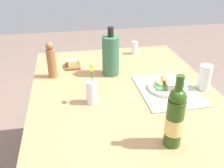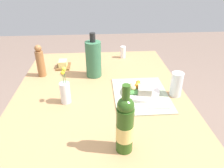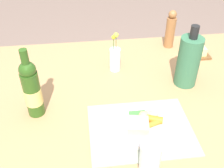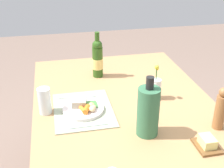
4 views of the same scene
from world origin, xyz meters
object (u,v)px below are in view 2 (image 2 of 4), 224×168
(dinner_plate, at_px, (140,90))
(water_tumbler, at_px, (176,86))
(flower_vase, at_px, (65,92))
(cooler_bottle, at_px, (93,59))
(pepper_mill, at_px, (40,61))
(dining_table, at_px, (101,107))
(fork, at_px, (149,107))
(salt_shaker, at_px, (123,52))
(knife, at_px, (135,80))
(butter_dish, at_px, (63,65))
(wine_bottle, at_px, (125,125))

(dinner_plate, distance_m, water_tumbler, 0.21)
(flower_vase, xyz_separation_m, cooler_bottle, (0.33, -0.16, 0.06))
(pepper_mill, height_order, flower_vase, pepper_mill)
(pepper_mill, distance_m, flower_vase, 0.41)
(dining_table, distance_m, pepper_mill, 0.55)
(fork, bearing_deg, cooler_bottle, 41.09)
(salt_shaker, distance_m, cooler_bottle, 0.41)
(knife, bearing_deg, flower_vase, 115.81)
(butter_dish, bearing_deg, dining_table, -149.27)
(wine_bottle, bearing_deg, dining_table, 12.59)
(dining_table, distance_m, wine_bottle, 0.46)
(wine_bottle, relative_size, butter_dish, 2.42)
(butter_dish, bearing_deg, pepper_mill, 135.75)
(pepper_mill, distance_m, wine_bottle, 0.88)
(dinner_plate, relative_size, flower_vase, 1.04)
(water_tumbler, distance_m, cooler_bottle, 0.57)
(dining_table, xyz_separation_m, dinner_plate, (0.03, -0.24, 0.09))
(dining_table, height_order, salt_shaker, salt_shaker)
(salt_shaker, xyz_separation_m, butter_dish, (-0.16, 0.48, -0.03))
(dining_table, xyz_separation_m, salt_shaker, (0.62, -0.21, 0.12))
(fork, height_order, pepper_mill, pepper_mill)
(fork, relative_size, salt_shaker, 2.26)
(pepper_mill, relative_size, water_tumbler, 1.53)
(salt_shaker, bearing_deg, water_tumbler, -158.59)
(flower_vase, distance_m, wine_bottle, 0.48)
(fork, bearing_deg, water_tumbler, -50.08)
(water_tumbler, height_order, cooler_bottle, cooler_bottle)
(dining_table, xyz_separation_m, fork, (-0.13, -0.27, 0.08))
(knife, xyz_separation_m, salt_shaker, (0.43, 0.03, 0.04))
(dinner_plate, height_order, water_tumbler, water_tumbler)
(dinner_plate, bearing_deg, flower_vase, 97.78)
(fork, xyz_separation_m, water_tumbler, (0.13, -0.18, 0.06))
(wine_bottle, bearing_deg, knife, -14.05)
(cooler_bottle, bearing_deg, fork, -144.58)
(pepper_mill, bearing_deg, dinner_plate, -114.36)
(flower_vase, height_order, salt_shaker, flower_vase)
(fork, xyz_separation_m, wine_bottle, (-0.28, 0.17, 0.12))
(salt_shaker, bearing_deg, cooler_bottle, 142.99)
(dining_table, xyz_separation_m, butter_dish, (0.46, 0.27, 0.09))
(flower_vase, xyz_separation_m, salt_shaker, (0.65, -0.40, -0.02))
(flower_vase, relative_size, wine_bottle, 0.70)
(fork, bearing_deg, wine_bottle, 154.06)
(cooler_bottle, xyz_separation_m, butter_dish, (0.16, 0.24, -0.11))
(dinner_plate, bearing_deg, salt_shaker, 3.59)
(flower_vase, relative_size, butter_dish, 1.69)
(dining_table, bearing_deg, salt_shaker, -18.49)
(dinner_plate, height_order, wine_bottle, wine_bottle)
(dinner_plate, relative_size, cooler_bottle, 0.74)
(pepper_mill, bearing_deg, flower_vase, -149.60)
(flower_vase, bearing_deg, water_tumbler, -87.45)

